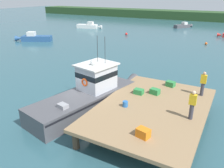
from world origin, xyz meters
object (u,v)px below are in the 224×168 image
Objects in this scene: crate_stack_near_edge at (139,91)px; crate_single_far at (143,133)px; crate_single_by_cleat at (170,84)px; bait_bucket at (125,104)px; mooring_buoy_spare_mooring at (206,44)px; moored_boat_far_left at (183,26)px; mooring_buoy_channel_marker at (126,34)px; crate_stack_mid_dock at (155,91)px; moored_boat_far_right at (89,26)px; deckhand_by_the_boat at (192,104)px; deckhand_further_back at (203,83)px; main_fishing_boat at (91,94)px; moored_boat_outer_mooring at (34,38)px.

crate_stack_near_edge is 4.92m from crate_single_far.
crate_single_by_cleat is 1.00× the size of crate_single_far.
bait_bucket reaches higher than mooring_buoy_spare_mooring.
moored_boat_far_left is at bearing 98.47° from bait_bucket.
bait_bucket is (0.02, -2.08, 0.00)m from crate_stack_near_edge.
mooring_buoy_channel_marker is (-15.65, 30.88, -1.18)m from crate_single_far.
moored_boat_far_right is (-25.86, 30.09, -0.88)m from crate_stack_mid_dock.
bait_bucket is at bearing -89.58° from crate_stack_near_edge.
crate_stack_mid_dock is 1.76× the size of bait_bucket.
mooring_buoy_channel_marker is at bearing 116.88° from crate_single_far.
deckhand_by_the_boat reaches higher than moored_boat_far_right.
crate_single_far is at bearing -84.84° from crate_single_by_cleat.
moored_boat_far_right is (-24.92, 30.59, -0.87)m from crate_stack_near_edge.
deckhand_by_the_boat is (1.59, 2.77, 0.64)m from crate_single_far.
deckhand_further_back is at bearing -55.03° from mooring_buoy_channel_marker.
crate_single_far reaches higher than moored_boat_far_right.
crate_single_by_cleat is 1.27× the size of mooring_buoy_channel_marker.
crate_single_far is 0.37× the size of deckhand_further_back.
main_fishing_boat is at bearing 175.90° from deckhand_by_the_boat.
crate_stack_mid_dock is at bearing -155.32° from deckhand_further_back.
crate_single_far is 0.10× the size of moored_boat_far_right.
deckhand_by_the_boat reaches higher than crate_stack_mid_dock.
moored_boat_far_right is 1.26× the size of moored_boat_far_left.
deckhand_further_back is 23.16m from mooring_buoy_spare_mooring.
crate_single_by_cleat is at bearing -24.21° from moored_boat_outer_mooring.
crate_single_by_cleat is at bearing -46.95° from moored_boat_far_right.
moored_boat_far_left reaches higher than mooring_buoy_channel_marker.
crate_stack_near_edge is 1.00× the size of crate_stack_mid_dock.
crate_stack_near_edge is at bearing -154.53° from deckhand_further_back.
moored_boat_outer_mooring reaches higher than mooring_buoy_spare_mooring.
moored_boat_far_left is at bearing 101.45° from crate_single_by_cleat.
crate_stack_near_edge is at bearing -152.28° from crate_stack_mid_dock.
crate_single_by_cleat is 2.38m from deckhand_further_back.
main_fishing_boat reaches higher than crate_stack_mid_dock.
crate_stack_mid_dock is (-1.14, 4.95, -0.04)m from crate_single_far.
crate_single_by_cleat is 0.37× the size of deckhand_further_back.
main_fishing_boat is 7.43m from deckhand_further_back.
deckhand_further_back is (2.75, 1.26, 0.68)m from crate_stack_mid_dock.
crate_stack_near_edge is 1.27× the size of mooring_buoy_channel_marker.
crate_stack_near_edge is at bearing -29.76° from moored_boat_outer_mooring.
crate_single_far is (0.61, -6.78, 0.03)m from crate_single_by_cleat.
bait_bucket reaches higher than moored_boat_far_left.
deckhand_further_back is (3.67, 3.84, 0.69)m from bait_bucket.
crate_stack_mid_dock reaches higher than moored_boat_outer_mooring.
deckhand_by_the_boat is at bearing 60.12° from crate_single_far.
main_fishing_boat reaches higher than moored_boat_far_left.
deckhand_further_back is 0.28× the size of moored_boat_far_right.
deckhand_further_back is (6.74, 2.96, 1.05)m from main_fishing_boat.
crate_single_far is 3.15m from bait_bucket.
crate_stack_near_edge is 42.35m from moored_boat_far_left.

